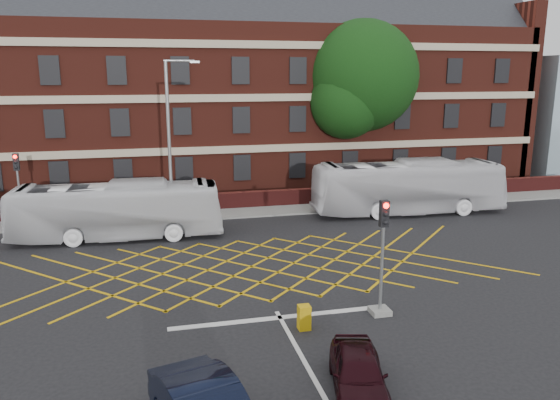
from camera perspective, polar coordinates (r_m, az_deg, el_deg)
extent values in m
plane|color=black|center=(23.30, -2.06, -8.62)|extent=(120.00, 120.00, 0.00)
cube|color=#541E15|center=(43.51, -8.07, 9.52)|extent=(50.00, 12.00, 12.00)
cube|color=black|center=(43.56, -8.34, 17.42)|extent=(51.00, 10.61, 10.61)
cube|color=#B7A88C|center=(37.42, -7.17, 10.52)|extent=(50.00, 0.18, 0.50)
cube|color=black|center=(37.53, -7.10, 8.23)|extent=(1.20, 0.14, 1.80)
cube|color=#4F1615|center=(35.41, -6.32, -0.15)|extent=(56.00, 0.50, 1.10)
cube|color=slate|center=(34.57, -6.09, -1.31)|extent=(60.00, 3.00, 0.12)
cube|color=#CC990C|center=(25.13, -2.99, -6.96)|extent=(8.22, 8.22, 0.02)
cube|color=silver|center=(20.16, -0.01, -12.18)|extent=(8.00, 0.30, 0.02)
imported|color=silver|center=(30.15, -16.62, -1.06)|extent=(11.12, 3.23, 3.06)
imported|color=silver|center=(35.08, 13.24, 1.33)|extent=(12.19, 3.55, 3.35)
imported|color=black|center=(15.82, 8.20, -17.42)|extent=(2.32, 3.87, 1.23)
cylinder|color=black|center=(41.05, 8.39, 5.68)|extent=(0.90, 0.90, 6.83)
sphere|color=black|center=(40.72, 8.63, 12.69)|extent=(8.00, 8.00, 8.00)
sphere|color=black|center=(39.48, 6.93, 10.12)|extent=(5.20, 5.20, 5.20)
sphere|color=black|center=(42.07, 10.07, 10.74)|extent=(4.80, 4.80, 4.80)
cube|color=slate|center=(20.77, 10.38, -11.35)|extent=(0.70, 0.70, 0.20)
cylinder|color=gray|center=(20.14, 10.58, -7.07)|extent=(0.12, 0.12, 3.50)
cube|color=black|center=(19.54, 10.83, -1.41)|extent=(0.30, 0.25, 0.95)
sphere|color=#FF0C05|center=(19.34, 11.04, -0.59)|extent=(0.20, 0.20, 0.20)
cube|color=slate|center=(34.52, -25.25, -2.47)|extent=(0.70, 0.70, 0.20)
cylinder|color=gray|center=(34.15, -25.52, 0.20)|extent=(0.12, 0.12, 3.50)
cube|color=black|center=(33.80, -25.86, 3.59)|extent=(0.30, 0.25, 0.95)
sphere|color=#FF0C05|center=(33.62, -25.96, 4.09)|extent=(0.20, 0.20, 0.20)
cube|color=slate|center=(31.04, -11.10, -3.08)|extent=(1.00, 1.00, 0.20)
cylinder|color=gray|center=(30.11, -11.47, 5.22)|extent=(0.18, 0.18, 9.26)
cylinder|color=gray|center=(29.89, -10.50, 14.11)|extent=(1.60, 0.12, 0.12)
cube|color=gray|center=(29.95, -8.93, 14.07)|extent=(0.50, 0.20, 0.12)
cube|color=#CC9E0C|center=(19.18, 2.54, -12.16)|extent=(0.42, 0.37, 0.87)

